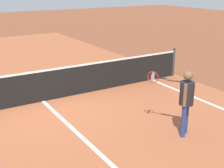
% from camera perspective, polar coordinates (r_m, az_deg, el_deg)
% --- Properties ---
extents(ground_plane, '(60.00, 60.00, 0.00)m').
position_cam_1_polar(ground_plane, '(9.41, -12.67, -3.16)').
color(ground_plane, brown).
extents(court_surface_inbounds, '(10.62, 24.40, 0.00)m').
position_cam_1_polar(court_surface_inbounds, '(9.41, -12.67, -3.15)').
color(court_surface_inbounds, '#9E5433').
rests_on(court_surface_inbounds, ground_plane).
extents(line_center_service, '(0.10, 6.40, 0.01)m').
position_cam_1_polar(line_center_service, '(6.73, -3.41, -11.79)').
color(line_center_service, white).
rests_on(line_center_service, ground_plane).
extents(net, '(10.34, 0.09, 1.07)m').
position_cam_1_polar(net, '(9.25, -12.88, -0.31)').
color(net, '#33383D').
rests_on(net, ground_plane).
extents(player_near, '(0.60, 1.11, 1.54)m').
position_cam_1_polar(player_near, '(7.09, 13.44, -2.21)').
color(player_near, navy).
rests_on(player_near, ground_plane).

